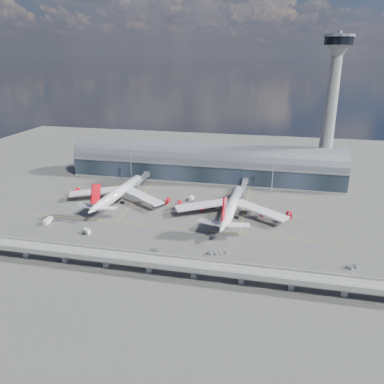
% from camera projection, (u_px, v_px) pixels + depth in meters
% --- Properties ---
extents(ground, '(500.00, 500.00, 0.00)m').
position_uv_depth(ground, '(180.00, 220.00, 213.07)').
color(ground, '#474744').
rests_on(ground, ground).
extents(taxi_lines, '(200.00, 80.12, 0.01)m').
position_uv_depth(taxi_lines, '(189.00, 206.00, 233.32)').
color(taxi_lines, gold).
rests_on(taxi_lines, ground).
extents(terminal, '(200.00, 30.00, 28.00)m').
position_uv_depth(terminal, '(205.00, 164.00, 280.59)').
color(terminal, '#1D2931').
rests_on(terminal, ground).
extents(control_tower, '(19.00, 19.00, 103.00)m').
position_uv_depth(control_tower, '(330.00, 113.00, 254.16)').
color(control_tower, gray).
rests_on(control_tower, ground).
extents(guideway, '(220.00, 8.50, 7.20)m').
position_uv_depth(guideway, '(149.00, 261.00, 160.84)').
color(guideway, gray).
rests_on(guideway, ground).
extents(floodlight_mast_left, '(3.00, 0.70, 25.70)m').
position_uv_depth(floodlight_mast_left, '(131.00, 166.00, 268.77)').
color(floodlight_mast_left, gray).
rests_on(floodlight_mast_left, ground).
extents(floodlight_mast_right, '(3.00, 0.70, 25.70)m').
position_uv_depth(floodlight_mast_right, '(273.00, 175.00, 248.70)').
color(floodlight_mast_right, gray).
rests_on(floodlight_mast_right, ground).
extents(airliner_left, '(67.76, 71.22, 21.69)m').
position_uv_depth(airliner_left, '(118.00, 193.00, 237.52)').
color(airliner_left, white).
rests_on(airliner_left, ground).
extents(airliner_right, '(68.70, 71.80, 22.79)m').
position_uv_depth(airliner_right, '(231.00, 207.00, 216.46)').
color(airliner_right, white).
rests_on(airliner_right, ground).
extents(jet_bridge_left, '(4.40, 28.00, 7.25)m').
position_uv_depth(jet_bridge_left, '(142.00, 178.00, 268.26)').
color(jet_bridge_left, gray).
rests_on(jet_bridge_left, ground).
extents(jet_bridge_right, '(4.40, 32.00, 7.25)m').
position_uv_depth(jet_bridge_right, '(244.00, 187.00, 251.86)').
color(jet_bridge_right, gray).
rests_on(jet_bridge_right, ground).
extents(service_truck_0, '(2.75, 7.11, 2.91)m').
position_uv_depth(service_truck_0, '(48.00, 221.00, 208.69)').
color(service_truck_0, silver).
rests_on(service_truck_0, ground).
extents(service_truck_1, '(4.81, 3.81, 2.54)m').
position_uv_depth(service_truck_1, '(87.00, 232.00, 196.73)').
color(service_truck_1, silver).
rests_on(service_truck_1, ground).
extents(service_truck_2, '(7.17, 2.38, 2.58)m').
position_uv_depth(service_truck_2, '(227.00, 215.00, 216.89)').
color(service_truck_2, silver).
rests_on(service_truck_2, ground).
extents(service_truck_3, '(2.69, 5.82, 2.75)m').
position_uv_depth(service_truck_3, '(249.00, 210.00, 222.88)').
color(service_truck_3, silver).
rests_on(service_truck_3, ground).
extents(service_truck_4, '(2.90, 4.97, 2.73)m').
position_uv_depth(service_truck_4, '(191.00, 198.00, 241.65)').
color(service_truck_4, silver).
rests_on(service_truck_4, ground).
extents(service_truck_5, '(5.65, 4.24, 2.56)m').
position_uv_depth(service_truck_5, '(215.00, 206.00, 229.82)').
color(service_truck_5, silver).
rests_on(service_truck_5, ground).
extents(cargo_train_0, '(4.56, 2.36, 1.48)m').
position_uv_depth(cargo_train_0, '(156.00, 249.00, 179.85)').
color(cargo_train_0, gray).
rests_on(cargo_train_0, ground).
extents(cargo_train_1, '(9.89, 4.94, 1.66)m').
position_uv_depth(cargo_train_1, '(218.00, 252.00, 177.00)').
color(cargo_train_1, gray).
rests_on(cargo_train_1, ground).
extents(cargo_train_2, '(5.50, 4.15, 1.82)m').
position_uv_depth(cargo_train_2, '(353.00, 266.00, 165.21)').
color(cargo_train_2, gray).
rests_on(cargo_train_2, ground).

